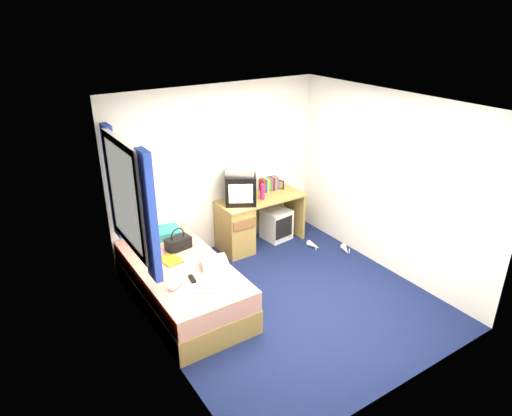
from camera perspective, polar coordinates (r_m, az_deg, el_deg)
ground at (r=5.76m, az=3.96°, el=-11.40°), size 3.40×3.40×0.00m
room_shell at (r=5.06m, az=4.42°, el=2.13°), size 3.40×3.40×3.40m
bed at (r=5.62m, az=-9.20°, el=-9.39°), size 1.01×2.00×0.54m
pillow at (r=6.11m, az=-11.80°, el=-3.15°), size 0.54×0.40×0.11m
desk at (r=6.71m, az=-1.45°, el=-1.87°), size 1.30×0.55×0.75m
storage_cube at (r=7.06m, az=2.55°, el=-2.02°), size 0.42×0.42×0.48m
crt_tv at (r=6.45m, az=-1.94°, el=2.47°), size 0.57×0.56×0.43m
vcr at (r=6.37m, az=-1.97°, el=4.59°), size 0.48×0.46×0.08m
book_row at (r=6.93m, az=1.64°, el=3.01°), size 0.27×0.13×0.20m
picture_frame at (r=7.01m, az=3.12°, el=2.97°), size 0.05×0.12×0.14m
pink_water_bottle at (r=6.60m, az=0.80°, el=1.99°), size 0.07×0.07×0.21m
aerosol_can at (r=6.64m, az=-1.04°, el=1.99°), size 0.06×0.06×0.19m
handbag at (r=5.78m, az=-9.71°, el=-4.31°), size 0.33×0.22×0.29m
towel at (r=5.37m, az=-5.22°, el=-6.83°), size 0.35×0.32×0.10m
magazine at (r=5.58m, az=-10.64°, el=-6.38°), size 0.24×0.30×0.01m
water_bottle at (r=5.07m, az=-9.84°, el=-9.33°), size 0.21×0.16×0.07m
colour_swatch_fan at (r=4.95m, az=-6.35°, el=-10.37°), size 0.22×0.17×0.01m
remote_control at (r=5.18m, az=-7.98°, el=-8.75°), size 0.08×0.17×0.02m
window_assembly at (r=5.16m, az=-15.70°, el=1.32°), size 0.11×1.42×1.40m
white_heels at (r=6.88m, az=9.17°, el=-4.91°), size 0.45×0.59×0.09m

